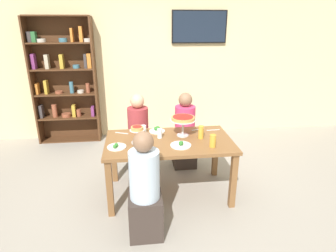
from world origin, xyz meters
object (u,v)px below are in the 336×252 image
object	(u,v)px
cutlery_fork_near	(198,130)
cutlery_knife_far	(143,151)
deep_dish_pizza_stand	(183,120)
cutlery_knife_near	(213,130)
diner_far_right	(185,136)
dining_table	(169,147)
personal_pizza_stand	(137,132)
salad_plate_far_diner	(181,145)
water_glass_clear_spare	(142,132)
water_glass_clear_near	(160,133)
water_glass_clear_far	(143,129)
bookshelf	(65,80)
beer_glass_amber_tall	(201,132)
diner_far_left	(139,138)
cutlery_fork_far	(122,133)
diner_near_left	(145,193)
salad_plate_near_diner	(117,147)
salad_plate_spare	(157,130)
beer_glass_amber_short	(213,141)
television	(199,27)

from	to	relation	value
cutlery_fork_near	cutlery_knife_far	size ratio (longest dim) A/B	1.00
deep_dish_pizza_stand	cutlery_knife_near	world-z (taller)	deep_dish_pizza_stand
diner_far_right	cutlery_knife_far	world-z (taller)	diner_far_right
dining_table	personal_pizza_stand	size ratio (longest dim) A/B	7.42
salad_plate_far_diner	cutlery_knife_far	bearing A→B (deg)	-169.45
water_glass_clear_spare	cutlery_fork_near	xyz separation A→B (m)	(0.76, 0.13, -0.05)
water_glass_clear_near	water_glass_clear_far	xyz separation A→B (m)	(-0.20, 0.18, -0.01)
diner_far_right	cutlery_fork_near	xyz separation A→B (m)	(0.10, -0.42, 0.25)
bookshelf	beer_glass_amber_tall	xyz separation A→B (m)	(2.02, -2.00, -0.31)
water_glass_clear_spare	cutlery_knife_near	bearing A→B (deg)	5.38
dining_table	diner_far_left	size ratio (longest dim) A/B	1.34
beer_glass_amber_tall	cutlery_fork_far	xyz separation A→B (m)	(-0.98, 0.29, -0.08)
diner_far_right	water_glass_clear_far	xyz separation A→B (m)	(-0.63, -0.46, 0.30)
diner_far_right	beer_glass_amber_tall	size ratio (longest dim) A/B	7.06
diner_near_left	salad_plate_near_diner	bearing A→B (deg)	26.64
cutlery_knife_near	salad_plate_spare	bearing A→B (deg)	-5.65
personal_pizza_stand	cutlery_knife_near	xyz separation A→B (m)	(1.01, 0.31, -0.14)
diner_far_left	deep_dish_pizza_stand	xyz separation A→B (m)	(0.56, -0.61, 0.46)
beer_glass_amber_tall	cutlery_knife_far	xyz separation A→B (m)	(-0.73, -0.28, -0.08)
beer_glass_amber_tall	cutlery_knife_far	world-z (taller)	beer_glass_amber_tall
deep_dish_pizza_stand	cutlery_knife_near	xyz separation A→B (m)	(0.44, 0.14, -0.21)
dining_table	beer_glass_amber_short	bearing A→B (deg)	-27.82
deep_dish_pizza_stand	beer_glass_amber_tall	distance (m)	0.27
diner_far_right	salad_plate_far_diner	world-z (taller)	diner_far_right
personal_pizza_stand	cutlery_knife_near	distance (m)	1.07
deep_dish_pizza_stand	water_glass_clear_near	size ratio (longest dim) A/B	2.72
dining_table	water_glass_clear_far	size ratio (longest dim) A/B	14.58
cutlery_fork_far	television	bearing A→B (deg)	-105.10
television	deep_dish_pizza_stand	xyz separation A→B (m)	(-0.61, -1.98, -1.07)
dining_table	water_glass_clear_spare	distance (m)	0.40
diner_far_left	cutlery_knife_far	distance (m)	1.04
bookshelf	salad_plate_near_diner	world-z (taller)	bookshelf
water_glass_clear_far	beer_glass_amber_tall	bearing A→B (deg)	-20.28
salad_plate_spare	beer_glass_amber_short	xyz separation A→B (m)	(0.60, -0.57, 0.05)
water_glass_clear_spare	diner_near_left	bearing A→B (deg)	-90.39
salad_plate_spare	cutlery_knife_far	xyz separation A→B (m)	(-0.21, -0.58, -0.02)
water_glass_clear_near	beer_glass_amber_short	bearing A→B (deg)	-30.52
television	salad_plate_spare	distance (m)	2.38
bookshelf	salad_plate_far_diner	distance (m)	2.83
beer_glass_amber_short	water_glass_clear_far	bearing A→B (deg)	145.98
water_glass_clear_near	diner_far_right	bearing A→B (deg)	55.86
personal_pizza_stand	salad_plate_far_diner	xyz separation A→B (m)	(0.50, -0.15, -0.13)
television	cutlery_fork_near	distance (m)	2.23
salad_plate_near_diner	salad_plate_far_diner	world-z (taller)	salad_plate_far_diner
beer_glass_amber_tall	cutlery_knife_near	size ratio (longest dim) A/B	0.91
water_glass_clear_far	water_glass_clear_spare	xyz separation A→B (m)	(-0.02, -0.09, -0.00)
salad_plate_spare	cutlery_knife_near	size ratio (longest dim) A/B	1.15
dining_table	diner_far_right	size ratio (longest dim) A/B	1.34
diner_near_left	beer_glass_amber_short	world-z (taller)	diner_near_left
salad_plate_near_diner	diner_near_left	bearing A→B (deg)	-63.36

